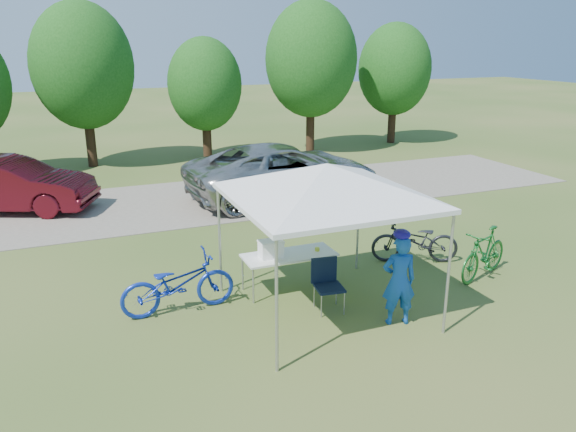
# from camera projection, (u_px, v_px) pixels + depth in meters

# --- Properties ---
(ground) EXTENTS (100.00, 100.00, 0.00)m
(ground) POSITION_uv_depth(u_px,v_px,m) (324.00, 310.00, 10.22)
(ground) COLOR #2D5119
(ground) RESTS_ON ground
(gravel_strip) EXTENTS (24.00, 5.00, 0.02)m
(gravel_strip) POSITION_uv_depth(u_px,v_px,m) (211.00, 199.00, 17.27)
(gravel_strip) COLOR gray
(gravel_strip) RESTS_ON ground
(canopy) EXTENTS (4.53, 4.53, 3.00)m
(canopy) POSITION_uv_depth(u_px,v_px,m) (327.00, 168.00, 9.42)
(canopy) COLOR #A5A5AA
(canopy) RESTS_ON ground
(treeline) EXTENTS (24.89, 4.28, 6.30)m
(treeline) POSITION_uv_depth(u_px,v_px,m) (159.00, 71.00, 21.43)
(treeline) COLOR #382314
(treeline) RESTS_ON ground
(folding_table) EXTENTS (1.80, 0.75, 0.74)m
(folding_table) POSITION_uv_depth(u_px,v_px,m) (289.00, 256.00, 10.88)
(folding_table) COLOR white
(folding_table) RESTS_ON ground
(folding_chair) EXTENTS (0.54, 0.56, 0.95)m
(folding_chair) POSITION_uv_depth(u_px,v_px,m) (327.00, 280.00, 10.14)
(folding_chair) COLOR black
(folding_chair) RESTS_ON ground
(cooler) EXTENTS (0.46, 0.31, 0.33)m
(cooler) POSITION_uv_depth(u_px,v_px,m) (271.00, 249.00, 10.68)
(cooler) COLOR white
(cooler) RESTS_ON folding_table
(ice_cream_cup) EXTENTS (0.09, 0.09, 0.07)m
(ice_cream_cup) POSITION_uv_depth(u_px,v_px,m) (317.00, 249.00, 11.02)
(ice_cream_cup) COLOR yellow
(ice_cream_cup) RESTS_ON folding_table
(cyclist) EXTENTS (0.67, 0.53, 1.60)m
(cyclist) POSITION_uv_depth(u_px,v_px,m) (399.00, 280.00, 9.53)
(cyclist) COLOR #144BA8
(cyclist) RESTS_ON ground
(bike_blue) EXTENTS (2.07, 0.77, 1.08)m
(bike_blue) POSITION_uv_depth(u_px,v_px,m) (178.00, 284.00, 10.03)
(bike_blue) COLOR #122CA1
(bike_blue) RESTS_ON ground
(bike_green) EXTENTS (1.80, 1.11, 1.05)m
(bike_green) POSITION_uv_depth(u_px,v_px,m) (484.00, 253.00, 11.49)
(bike_green) COLOR #156123
(bike_green) RESTS_ON ground
(bike_dark) EXTENTS (1.99, 1.37, 0.99)m
(bike_dark) POSITION_uv_depth(u_px,v_px,m) (415.00, 241.00, 12.28)
(bike_dark) COLOR black
(bike_dark) RESTS_ON ground
(minivan) EXTENTS (6.20, 3.25, 1.67)m
(minivan) POSITION_uv_depth(u_px,v_px,m) (284.00, 171.00, 17.18)
(minivan) COLOR #ABABA7
(minivan) RESTS_ON gravel_strip
(sedan) EXTENTS (4.88, 3.31, 1.52)m
(sedan) POSITION_uv_depth(u_px,v_px,m) (9.00, 185.00, 15.83)
(sedan) COLOR #470B13
(sedan) RESTS_ON gravel_strip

